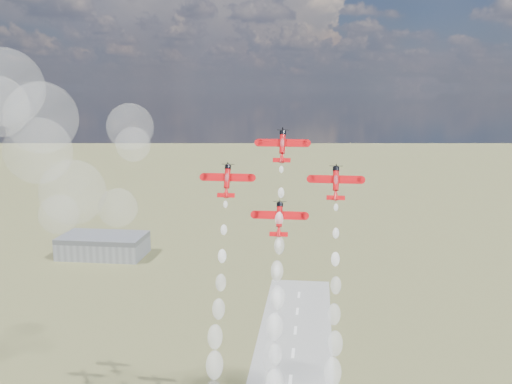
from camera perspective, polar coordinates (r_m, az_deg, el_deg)
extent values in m
cube|color=gray|center=(341.65, -15.76, -5.68)|extent=(50.00, 28.00, 10.00)
cube|color=#595B60|center=(339.91, -15.82, -4.63)|extent=(50.00, 28.00, 3.00)
cylinder|color=red|center=(132.71, 2.80, 5.12)|extent=(1.36, 3.51, 5.12)
cylinder|color=black|center=(133.73, 2.84, 6.21)|extent=(1.56, 1.83, 1.57)
cube|color=red|center=(133.14, 2.81, 5.19)|extent=(11.87, 1.07, 1.83)
cube|color=white|center=(133.49, 1.43, 5.19)|extent=(4.67, 0.27, 0.49)
cube|color=white|center=(133.07, 4.20, 5.15)|extent=(4.67, 0.27, 0.49)
cube|color=red|center=(131.05, 2.72, 3.37)|extent=(4.28, 0.59, 1.01)
cube|color=red|center=(130.30, 2.70, 3.39)|extent=(0.14, 2.05, 1.88)
ellipsoid|color=silver|center=(132.18, 2.78, 5.17)|extent=(1.07, 1.95, 2.58)
cone|color=red|center=(131.41, 2.74, 3.67)|extent=(1.36, 2.36, 2.87)
cylinder|color=red|center=(131.21, -3.05, 1.48)|extent=(1.36, 3.51, 5.12)
cylinder|color=black|center=(132.05, -2.97, 2.60)|extent=(1.56, 1.83, 1.57)
cube|color=red|center=(131.62, -3.02, 1.55)|extent=(11.87, 1.07, 1.83)
cube|color=white|center=(132.30, -4.38, 1.56)|extent=(4.67, 0.27, 0.49)
cube|color=white|center=(131.23, -1.63, 1.51)|extent=(4.67, 0.27, 0.49)
cube|color=red|center=(129.84, -3.19, -0.34)|extent=(4.28, 0.59, 1.01)
cube|color=red|center=(129.09, -3.24, -0.34)|extent=(0.14, 2.05, 1.88)
ellipsoid|color=silver|center=(130.68, -3.09, 1.51)|extent=(1.07, 1.95, 2.58)
cone|color=red|center=(130.14, -3.16, -0.03)|extent=(1.36, 2.36, 2.87)
cylinder|color=red|center=(129.46, 8.41, 1.25)|extent=(1.36, 3.51, 5.12)
cylinder|color=black|center=(130.31, 8.42, 2.39)|extent=(1.56, 1.83, 1.57)
cube|color=red|center=(129.87, 8.40, 1.32)|extent=(11.87, 1.07, 1.83)
cube|color=white|center=(129.92, 6.99, 1.34)|extent=(4.67, 0.27, 0.49)
cube|color=white|center=(130.13, 9.81, 1.28)|extent=(4.67, 0.27, 0.49)
cube|color=red|center=(128.07, 8.39, -0.60)|extent=(4.28, 0.59, 1.01)
cube|color=red|center=(127.32, 8.40, -0.60)|extent=(0.14, 2.05, 1.88)
ellipsoid|color=silver|center=(128.92, 8.42, 1.28)|extent=(1.07, 1.95, 2.58)
cone|color=red|center=(128.38, 8.39, -0.28)|extent=(1.36, 2.36, 2.87)
cylinder|color=red|center=(127.24, 2.48, -2.55)|extent=(1.36, 3.51, 5.12)
cylinder|color=black|center=(127.91, 2.53, -1.37)|extent=(1.56, 1.83, 1.57)
cube|color=red|center=(127.64, 2.49, -2.46)|extent=(11.87, 1.07, 1.83)
cube|color=white|center=(128.01, 1.06, -2.44)|extent=(4.67, 0.27, 0.49)
cube|color=white|center=(127.57, 3.94, -2.51)|extent=(4.67, 0.27, 0.49)
cube|color=red|center=(126.14, 2.40, -4.47)|extent=(4.28, 0.59, 1.01)
cube|color=red|center=(125.39, 2.37, -4.48)|extent=(0.14, 2.05, 1.88)
ellipsoid|color=silver|center=(126.70, 2.46, -2.54)|extent=(1.07, 1.95, 2.58)
cone|color=red|center=(126.40, 2.41, -4.13)|extent=(1.36, 2.36, 2.87)
sphere|color=white|center=(130.46, 2.68, 2.39)|extent=(1.04, 1.04, 1.04)
sphere|color=white|center=(128.77, 2.66, -0.08)|extent=(1.50, 1.50, 1.50)
sphere|color=white|center=(126.96, 2.45, -2.86)|extent=(1.96, 1.96, 1.96)
sphere|color=white|center=(125.94, 2.47, -5.67)|extent=(2.42, 2.42, 2.42)
sphere|color=white|center=(124.68, 2.23, -8.31)|extent=(2.88, 2.88, 2.88)
sphere|color=white|center=(124.23, 2.30, -11.06)|extent=(3.34, 3.34, 3.34)
sphere|color=white|center=(123.34, 1.97, -13.98)|extent=(3.80, 3.80, 3.80)
sphere|color=white|center=(123.73, 1.62, -16.90)|extent=(4.26, 4.26, 4.26)
sphere|color=white|center=(129.37, -3.24, -1.30)|extent=(1.04, 1.04, 1.04)
sphere|color=white|center=(127.87, -3.41, -4.00)|extent=(1.50, 1.50, 1.50)
sphere|color=white|center=(126.99, -3.59, -6.75)|extent=(1.96, 1.96, 1.96)
sphere|color=white|center=(125.78, -3.73, -9.50)|extent=(2.42, 2.42, 2.42)
sphere|color=white|center=(125.85, -3.96, -12.18)|extent=(2.88, 2.88, 2.88)
sphere|color=white|center=(125.17, -4.33, -14.96)|extent=(3.34, 3.34, 3.34)
sphere|color=white|center=(125.39, -4.38, -17.70)|extent=(3.80, 3.80, 3.80)
sphere|color=white|center=(127.70, 8.42, -1.62)|extent=(1.04, 1.04, 1.04)
sphere|color=white|center=(126.39, 8.41, -4.31)|extent=(1.50, 1.50, 1.50)
sphere|color=white|center=(125.02, 8.36, -7.00)|extent=(1.96, 1.96, 1.96)
sphere|color=white|center=(124.26, 8.40, -9.70)|extent=(2.42, 2.42, 2.42)
sphere|color=white|center=(123.73, 8.22, -12.62)|extent=(2.88, 2.88, 2.88)
sphere|color=white|center=(123.32, 8.33, -15.50)|extent=(3.34, 3.34, 3.34)
sphere|color=white|center=(123.58, 8.07, -18.25)|extent=(3.80, 3.80, 3.80)
sphere|color=white|center=(125.74, 2.40, -5.47)|extent=(1.04, 1.04, 1.04)
sphere|color=white|center=(125.09, 2.21, -8.27)|extent=(1.50, 1.50, 1.50)
sphere|color=white|center=(124.07, 2.23, -11.09)|extent=(1.96, 1.96, 1.96)
sphere|color=white|center=(123.73, 1.89, -13.81)|extent=(2.42, 2.42, 2.42)
sphere|color=white|center=(123.73, 2.05, -16.73)|extent=(2.88, 2.88, 2.88)
sphere|color=white|center=(124.11, 1.94, -19.38)|extent=(3.34, 3.34, 3.34)
sphere|color=white|center=(155.85, -21.62, 7.28)|extent=(19.05, 19.05, 19.05)
sphere|color=white|center=(170.74, -20.02, -2.24)|extent=(11.80, 11.80, 11.80)
sphere|color=white|center=(169.77, -14.33, -1.62)|extent=(11.98, 11.98, 11.98)
sphere|color=white|center=(164.27, -24.96, 9.96)|extent=(21.24, 21.24, 21.24)
sphere|color=white|center=(170.26, -21.93, 4.06)|extent=(19.42, 19.42, 19.42)
sphere|color=white|center=(169.51, -12.81, 4.91)|extent=(10.61, 10.61, 10.61)
sphere|color=white|center=(164.10, -13.11, 6.70)|extent=(13.76, 13.76, 13.76)
sphere|color=white|center=(166.60, -18.72, -0.02)|extent=(19.13, 19.13, 19.13)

